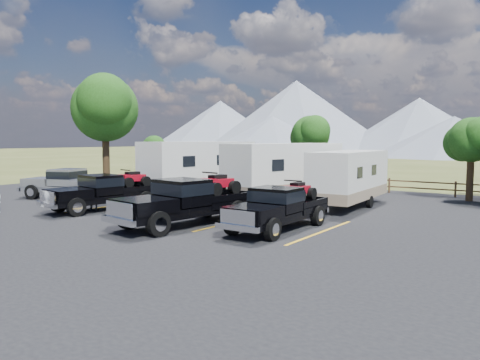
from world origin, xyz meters
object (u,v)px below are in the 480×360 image
Objects in this scene: rig_center at (187,200)px; trailer_left at (199,167)px; rig_right at (279,207)px; person_b at (93,195)px; trailer_center at (284,172)px; pickup_silver at (70,183)px; tree_big_nw at (105,109)px; trailer_right at (349,178)px; rig_left at (105,191)px.

trailer_left reaches higher than rig_center.
person_b is (-9.93, -1.03, -0.11)m from rig_right.
trailer_center is 12.61m from pickup_silver.
trailer_right is at bearing 6.16° from tree_big_nw.
rig_right reaches higher than person_b.
rig_center is 8.44m from trailer_center.
trailer_left is at bearing 145.28° from rig_right.
person_b is (4.95, -2.14, -0.13)m from pickup_silver.
rig_left reaches higher than pickup_silver.
rig_right is 0.67× the size of trailer_right.
person_b is at bearing -142.78° from trailer_right.
trailer_right is at bearing 11.10° from trailer_left.
tree_big_nw is 1.28× the size of pickup_silver.
trailer_right is (16.87, 1.82, -4.05)m from tree_big_nw.
pickup_silver is at bearing -64.45° from tree_big_nw.
pickup_silver is at bearing -160.35° from trailer_right.
rig_left is 0.64× the size of trailer_center.
rig_left is (7.32, -6.00, -4.62)m from tree_big_nw.
trailer_center is at bearing 61.12° from rig_left.
trailer_center is (-0.27, 8.41, 0.69)m from rig_center.
tree_big_nw reaches higher than trailer_center.
rig_center reaches higher than pickup_silver.
rig_left reaches higher than person_b.
person_b is (-9.82, -8.34, -0.72)m from trailer_right.
pickup_silver is at bearing -140.23° from trailer_center.
trailer_center is 10.20m from person_b.
tree_big_nw is at bearing -173.37° from pickup_silver.
trailer_left is at bearing -164.71° from trailer_center.
tree_big_nw reaches higher than trailer_left.
rig_left is 9.66m from rig_right.
trailer_left is 1.03× the size of trailer_center.
rig_center is 6.42m from person_b.
rig_center is at bearing -26.95° from tree_big_nw.
trailer_left reaches higher than rig_right.
rig_left is at bearing 53.94° from pickup_silver.
rig_center reaches higher than rig_left.
trailer_center reaches higher than rig_center.
tree_big_nw is 1.30× the size of rig_left.
rig_center reaches higher than rig_right.
rig_left is at bearing -82.98° from trailer_left.
trailer_center is at bearing 100.38° from rig_center.
pickup_silver is (-14.88, 1.11, 0.02)m from rig_right.
trailer_center is (5.83, 0.38, -0.04)m from trailer_left.
pickup_silver is (-11.09, -5.95, -0.79)m from trailer_center.
rig_left is 0.63× the size of trailer_left.
person_b is at bearing -115.65° from trailer_center.
rig_right is at bearing 66.81° from pickup_silver.
rig_right is 9.98m from person_b.
rig_center is 4.18× the size of person_b.
tree_big_nw is 6.72m from pickup_silver.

